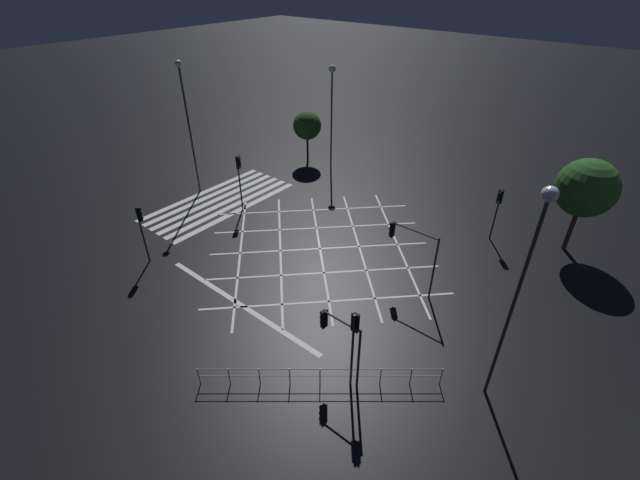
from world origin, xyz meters
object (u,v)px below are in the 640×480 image
object	(u,v)px
street_lamp_east	(186,110)
traffic_light_median_south	(239,172)
street_tree_far	(586,188)
traffic_light_nw_main	(498,205)
traffic_light_se_main	(141,223)
street_lamp_west	(332,93)
traffic_light_ne_main	(354,335)
traffic_light_median_north	(410,244)
traffic_light_ne_cross	(338,333)
street_lamp_far	(528,261)
street_tree_near	(307,125)

from	to	relation	value
street_lamp_east	traffic_light_median_south	bearing A→B (deg)	92.08
street_lamp_east	street_tree_far	world-z (taller)	street_lamp_east
traffic_light_nw_main	traffic_light_median_south	distance (m)	18.09
traffic_light_se_main	street_lamp_west	size ratio (longest dim) A/B	0.44
traffic_light_median_south	street_tree_far	distance (m)	22.86
traffic_light_ne_main	street_lamp_east	xyz separation A→B (m)	(-7.56, -21.08, 3.73)
traffic_light_median_north	traffic_light_ne_cross	bearing A→B (deg)	95.84
street_lamp_far	street_tree_far	xyz separation A→B (m)	(-14.36, -0.32, -2.73)
traffic_light_nw_main	traffic_light_median_south	bearing A→B (deg)	-63.83
traffic_light_se_main	traffic_light_median_south	xyz separation A→B (m)	(-8.30, -0.45, 0.32)
traffic_light_median_north	street_lamp_west	world-z (taller)	street_lamp_west
traffic_light_ne_cross	traffic_light_median_north	xyz separation A→B (m)	(-7.59, -0.78, 0.41)
street_tree_far	street_lamp_east	bearing A→B (deg)	-68.33
traffic_light_ne_cross	traffic_light_se_main	xyz separation A→B (m)	(0.52, -14.64, 0.19)
traffic_light_median_north	street_tree_near	world-z (taller)	street_tree_near
street_lamp_far	street_tree_far	size ratio (longest dim) A/B	1.61
traffic_light_nw_main	street_lamp_east	bearing A→B (deg)	-69.10
street_lamp_east	street_lamp_far	bearing A→B (deg)	80.89
traffic_light_se_main	traffic_light_median_south	world-z (taller)	traffic_light_median_south
traffic_light_nw_main	street_lamp_east	xyz separation A→B (m)	(8.16, -21.37, 4.04)
traffic_light_ne_main	street_lamp_west	size ratio (longest dim) A/B	0.47
street_tree_far	street_lamp_west	bearing A→B (deg)	-91.76
traffic_light_ne_main	traffic_light_median_south	bearing A→B (deg)	64.08
street_lamp_east	street_lamp_west	size ratio (longest dim) A/B	1.15
street_lamp_west	traffic_light_median_south	bearing A→B (deg)	-1.04
traffic_light_ne_main	traffic_light_nw_main	world-z (taller)	traffic_light_ne_main
traffic_light_median_south	street_lamp_far	xyz separation A→B (m)	(4.35, 20.83, 4.09)
street_lamp_west	traffic_light_median_north	bearing A→B (deg)	52.55
traffic_light_nw_main	traffic_light_se_main	bearing A→B (deg)	-44.12
traffic_light_se_main	street_tree_far	world-z (taller)	street_tree_far
traffic_light_nw_main	street_lamp_west	size ratio (longest dim) A/B	0.42
traffic_light_se_main	street_lamp_west	bearing A→B (deg)	0.78
traffic_light_ne_cross	traffic_light_median_south	size ratio (longest dim) A/B	0.82
street_lamp_east	street_lamp_far	world-z (taller)	street_lamp_east
traffic_light_median_north	street_tree_near	size ratio (longest dim) A/B	0.86
traffic_light_median_south	street_tree_far	size ratio (longest dim) A/B	0.69
traffic_light_nw_main	traffic_light_median_north	xyz separation A→B (m)	(8.16, -1.92, 0.32)
traffic_light_nw_main	street_lamp_far	size ratio (longest dim) A/B	0.37
traffic_light_nw_main	street_tree_far	distance (m)	5.06
traffic_light_ne_main	traffic_light_ne_cross	size ratio (longest dim) A/B	1.18
street_lamp_west	street_lamp_east	bearing A→B (deg)	-26.26
traffic_light_nw_main	traffic_light_ne_cross	bearing A→B (deg)	-4.14
traffic_light_median_north	street_lamp_east	xyz separation A→B (m)	(0.00, -19.46, 3.72)
traffic_light_se_main	street_tree_far	distance (m)	27.21
traffic_light_median_south	street_tree_near	size ratio (longest dim) A/B	0.92
street_lamp_west	traffic_light_se_main	bearing A→B (deg)	0.78
street_tree_near	street_tree_far	bearing A→B (deg)	89.15
traffic_light_median_south	street_lamp_east	bearing A→B (deg)	-177.92
street_lamp_east	street_tree_near	bearing A→B (deg)	165.35
street_lamp_far	street_tree_far	bearing A→B (deg)	-178.73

